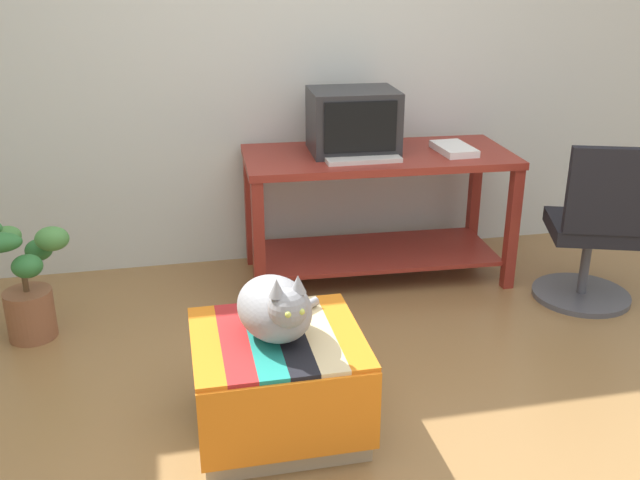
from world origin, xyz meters
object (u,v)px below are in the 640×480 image
object	(u,v)px
book	(454,149)
office_chair	(592,235)
potted_plant	(26,283)
desk	(377,193)
ottoman_with_blanket	(278,383)
tv_monitor	(353,122)
keyboard	(363,159)
cat	(276,308)

from	to	relation	value
book	office_chair	distance (m)	0.87
potted_plant	office_chair	xyz separation A→B (m)	(2.85, -0.22, 0.10)
desk	ottoman_with_blanket	distance (m)	1.58
desk	tv_monitor	xyz separation A→B (m)	(-0.13, 0.06, 0.40)
keyboard	ottoman_with_blanket	distance (m)	1.47
tv_monitor	desk	bearing A→B (deg)	-21.92
keyboard	potted_plant	size ratio (longest dim) A/B	0.65
cat	book	bearing A→B (deg)	34.15
cat	potted_plant	distance (m)	1.47
desk	keyboard	world-z (taller)	keyboard
keyboard	cat	distance (m)	1.39
book	cat	xyz separation A→B (m)	(-1.20, -1.28, -0.22)
desk	book	distance (m)	0.49
desk	book	size ratio (longest dim) A/B	5.02
desk	tv_monitor	bearing A→B (deg)	158.08
keyboard	ottoman_with_blanket	size ratio (longest dim) A/B	0.62
desk	potted_plant	xyz separation A→B (m)	(-1.85, -0.37, -0.21)
desk	cat	world-z (taller)	desk
desk	ottoman_with_blanket	world-z (taller)	desk
book	keyboard	bearing A→B (deg)	-174.17
cat	keyboard	bearing A→B (deg)	48.76
book	office_chair	world-z (taller)	office_chair
tv_monitor	ottoman_with_blanket	distance (m)	1.69
cat	office_chair	distance (m)	1.95
desk	office_chair	distance (m)	1.17
keyboard	desk	bearing A→B (deg)	48.35
keyboard	book	distance (m)	0.55
keyboard	cat	xyz separation A→B (m)	(-0.66, -1.21, -0.21)
ottoman_with_blanket	tv_monitor	bearing A→B (deg)	65.07
keyboard	cat	size ratio (longest dim) A/B	0.92
tv_monitor	potted_plant	world-z (taller)	tv_monitor
office_chair	potted_plant	bearing A→B (deg)	14.63
keyboard	office_chair	world-z (taller)	office_chair
keyboard	book	xyz separation A→B (m)	(0.54, 0.07, 0.01)
book	cat	size ratio (longest dim) A/B	0.69
potted_plant	keyboard	bearing A→B (deg)	7.46
keyboard	office_chair	xyz separation A→B (m)	(1.13, -0.44, -0.36)
keyboard	potted_plant	world-z (taller)	keyboard
office_chair	keyboard	bearing A→B (deg)	-2.32
tv_monitor	cat	distance (m)	1.60
book	office_chair	bearing A→B (deg)	-42.98
desk	cat	size ratio (longest dim) A/B	3.46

